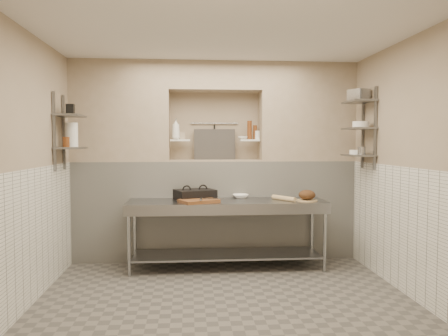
{
  "coord_description": "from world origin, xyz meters",
  "views": [
    {
      "loc": [
        -0.38,
        -4.51,
        1.66
      ],
      "look_at": [
        0.06,
        0.9,
        1.35
      ],
      "focal_mm": 35.0,
      "sensor_mm": 36.0,
      "label": 1
    }
  ],
  "objects": [
    {
      "name": "mixing_bowl",
      "position": [
        0.33,
        1.44,
        0.93
      ],
      "size": [
        0.22,
        0.22,
        0.05
      ],
      "primitive_type": "imported",
      "rotation": [
        0.0,
        0.0,
        0.0
      ],
      "color": "white",
      "rests_on": "prep_table"
    },
    {
      "name": "wall_right",
      "position": [
        2.05,
        0.0,
        1.4
      ],
      "size": [
        0.1,
        3.9,
        2.8
      ],
      "primitive_type": "cube",
      "color": "tan",
      "rests_on": "ground"
    },
    {
      "name": "wainscot_right",
      "position": [
        1.99,
        0.0,
        0.7
      ],
      "size": [
        0.02,
        3.9,
        1.4
      ],
      "primitive_type": "cube",
      "color": "white",
      "rests_on": "floor"
    },
    {
      "name": "basket_right",
      "position": [
        1.84,
        1.07,
        2.29
      ],
      "size": [
        0.27,
        0.29,
        0.15
      ],
      "primitive_type": "cube",
      "rotation": [
        0.0,
        0.0,
        0.4
      ],
      "color": "gray",
      "rests_on": "wall_shelf_right_upper"
    },
    {
      "name": "utensil_rail",
      "position": [
        0.0,
        1.92,
        1.95
      ],
      "size": [
        0.7,
        0.02,
        0.02
      ],
      "primitive_type": "cylinder",
      "rotation": [
        0.0,
        1.57,
        0.0
      ],
      "color": "gray",
      "rests_on": "wall_back"
    },
    {
      "name": "rolling_pin",
      "position": [
        0.87,
        1.15,
        0.93
      ],
      "size": [
        0.27,
        0.37,
        0.06
      ],
      "primitive_type": "cylinder",
      "rotation": [
        1.57,
        0.0,
        0.57
      ],
      "color": "tan",
      "rests_on": "prep_table"
    },
    {
      "name": "knife_blade",
      "position": [
        -0.07,
        1.07,
        0.95
      ],
      "size": [
        0.27,
        0.07,
        0.01
      ],
      "primitive_type": "cube",
      "rotation": [
        0.0,
        0.0,
        -0.15
      ],
      "color": "gray",
      "rests_on": "cutting_board"
    },
    {
      "name": "box_left_upper",
      "position": [
        -1.84,
        1.07,
        2.08
      ],
      "size": [
        0.1,
        0.1,
        0.13
      ],
      "primitive_type": "cube",
      "rotation": [
        0.0,
        0.0,
        0.05
      ],
      "color": "black",
      "rests_on": "wall_shelf_left_upper"
    },
    {
      "name": "wall_shelf_left_upper",
      "position": [
        -1.84,
        1.05,
        2.0
      ],
      "size": [
        0.3,
        0.5,
        0.03
      ],
      "primitive_type": "cube",
      "color": "slate",
      "rests_on": "wall_left"
    },
    {
      "name": "splash_panel",
      "position": [
        0.0,
        1.85,
        1.64
      ],
      "size": [
        0.6,
        0.08,
        0.45
      ],
      "primitive_type": "cube",
      "rotation": [
        -0.14,
        0.0,
        0.0
      ],
      "color": "#383330",
      "rests_on": "alcove_sill"
    },
    {
      "name": "bread_loaf",
      "position": [
        1.17,
        1.08,
        0.98
      ],
      "size": [
        0.22,
        0.22,
        0.13
      ],
      "primitive_type": "ellipsoid",
      "color": "#4C2D19",
      "rests_on": "bread_board"
    },
    {
      "name": "bread_board",
      "position": [
        1.17,
        1.08,
        0.91
      ],
      "size": [
        0.27,
        0.27,
        0.02
      ],
      "primitive_type": "cylinder",
      "color": "tan",
      "rests_on": "prep_table"
    },
    {
      "name": "condiment_a",
      "position": [
        0.58,
        1.77,
        1.81
      ],
      "size": [
        0.06,
        0.06,
        0.2
      ],
      "primitive_type": "cylinder",
      "color": "#5B2D13",
      "rests_on": "alcove_shelf_right"
    },
    {
      "name": "backwall_lower",
      "position": [
        0.0,
        1.75,
        0.7
      ],
      "size": [
        4.0,
        0.4,
        1.4
      ],
      "primitive_type": "cube",
      "color": "white",
      "rests_on": "floor"
    },
    {
      "name": "shelf_rail_left_a",
      "position": [
        -1.98,
        1.25,
        1.8
      ],
      "size": [
        0.03,
        0.03,
        0.95
      ],
      "primitive_type": "cube",
      "color": "slate",
      "rests_on": "wall_left"
    },
    {
      "name": "prep_table",
      "position": [
        0.12,
        1.18,
        0.64
      ],
      "size": [
        2.6,
        0.7,
        0.9
      ],
      "color": "gray",
      "rests_on": "floor"
    },
    {
      "name": "backwall_pillar_right",
      "position": [
        1.33,
        1.75,
        2.1
      ],
      "size": [
        1.35,
        0.4,
        1.4
      ],
      "primitive_type": "cube",
      "color": "tan",
      "rests_on": "backwall_lower"
    },
    {
      "name": "tongs",
      "position": [
        -0.22,
        0.99,
        0.96
      ],
      "size": [
        0.04,
        0.27,
        0.02
      ],
      "primitive_type": "cylinder",
      "rotation": [
        1.57,
        0.0,
        -0.06
      ],
      "color": "gray",
      "rests_on": "cutting_board"
    },
    {
      "name": "backwall_pillar_left",
      "position": [
        -1.33,
        1.75,
        2.1
      ],
      "size": [
        1.35,
        0.4,
        1.4
      ],
      "primitive_type": "cube",
      "color": "tan",
      "rests_on": "backwall_lower"
    },
    {
      "name": "shelf_rail_left_b",
      "position": [
        -1.98,
        0.85,
        1.8
      ],
      "size": [
        0.03,
        0.03,
        0.95
      ],
      "primitive_type": "cube",
      "color": "slate",
      "rests_on": "wall_left"
    },
    {
      "name": "wall_left",
      "position": [
        -2.05,
        0.0,
        1.4
      ],
      "size": [
        0.1,
        3.9,
        2.8
      ],
      "primitive_type": "cube",
      "color": "tan",
      "rests_on": "ground"
    },
    {
      "name": "canister_right",
      "position": [
        1.84,
        0.94,
        1.56
      ],
      "size": [
        0.1,
        0.1,
        0.1
      ],
      "primitive_type": "cylinder",
      "color": "gray",
      "rests_on": "wall_shelf_right_lower"
    },
    {
      "name": "wall_shelf_right_upper",
      "position": [
        1.84,
        1.05,
        2.2
      ],
      "size": [
        0.3,
        0.5,
        0.03
      ],
      "primitive_type": "cube",
      "color": "slate",
      "rests_on": "wall_right"
    },
    {
      "name": "cutting_board",
      "position": [
        -0.25,
        1.04,
        0.92
      ],
      "size": [
        0.55,
        0.49,
        0.04
      ],
      "primitive_type": "cube",
      "rotation": [
        0.0,
        0.0,
        0.44
      ],
      "color": "brown",
      "rests_on": "prep_table"
    },
    {
      "name": "alcove_shelf_left",
      "position": [
        -0.5,
        1.75,
        1.7
      ],
      "size": [
        0.28,
        0.16,
        0.02
      ],
      "primitive_type": "cube",
      "color": "white",
      "rests_on": "backwall_lower"
    },
    {
      "name": "alcove_shelf_right",
      "position": [
        0.5,
        1.75,
        1.7
      ],
      "size": [
        0.28,
        0.16,
        0.02
      ],
      "primitive_type": "cube",
      "color": "white",
      "rests_on": "backwall_lower"
    },
    {
      "name": "condiment_b",
      "position": [
        0.5,
        1.74,
        1.85
      ],
      "size": [
        0.07,
        0.07,
        0.27
      ],
      "primitive_type": "cylinder",
      "color": "#5B2D13",
      "rests_on": "alcove_shelf_right"
    },
    {
      "name": "alcove_sill",
      "position": [
        0.0,
        1.75,
        1.41
      ],
      "size": [
        1.3,
        0.4,
        0.02
      ],
      "primitive_type": "cube",
      "color": "tan",
      "rests_on": "backwall_lower"
    },
    {
      "name": "wall_shelf_left_lower",
      "position": [
        -1.84,
        1.05,
        1.6
      ],
      "size": [
        0.3,
        0.5,
        0.02
      ],
      "primitive_type": "cube",
      "color": "slate",
      "rests_on": "wall_left"
    },
    {
      "name": "wainscot_left",
      "position": [
        -1.99,
        0.0,
        0.7
      ],
      "size": [
        0.02,
        3.9,
        1.4
      ],
      "primitive_type": "cube",
      "color": "white",
      "rests_on": "floor"
    },
    {
      "name": "shelf_rail_right_a",
      "position": [
        1.98,
        1.25,
        1.85
      ],
      "size": [
        0.03,
        0.03,
        1.05
      ],
      "primitive_type": "cube",
      "color": "slate",
      "rests_on": "wall_right"
    },
    {
      "name": "condiment_c",
      "position": [
        0.61,
        1.73,
        1.77
      ],
      "size": [
        0.07,
        0.07,
        0.12
      ],
      "primitive_type": "cylinder",
      "color": "white",
      "rests_on": "alcove_shelf_right"
    },
    {
      "name": "jar_alcove",
      "position": [
        -0.46,
        1.75,
        1.77
      ],
      "size": [
        0.07,
        0.07,
        0.11
      ],
      "primitive_type": "cube",
      "color": "tan",
      "rests_on": "alcove_shelf_left"
    },
    {
      "name": "backwall_header",
      "position": [
        0.0,
        1.75,
        2.6
      ],
      "size": [
        1.3,
        0.4,
        0.4
      ],
      "primitive_type": "cube",
      "color": "tan",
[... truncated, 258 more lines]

